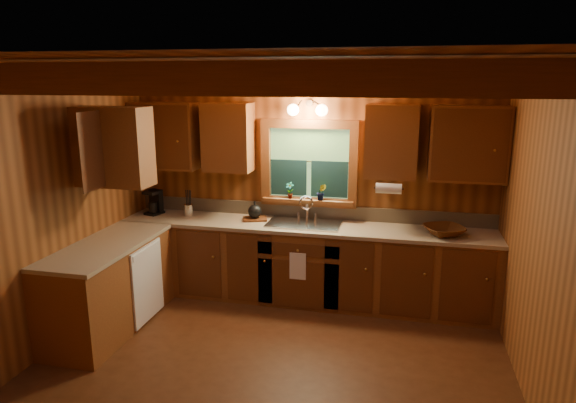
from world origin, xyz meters
The scene contains 20 objects.
room centered at (0.00, 0.00, 1.30)m, with size 4.20×4.20×4.20m.
ceiling_beams centered at (0.00, 0.00, 2.49)m, with size 4.20×2.54×0.18m.
base_cabinets centered at (-0.49, 1.28, 0.43)m, with size 4.20×2.22×0.86m.
countertop centered at (-0.48, 1.29, 0.88)m, with size 4.20×2.24×0.04m.
backsplash centered at (0.00, 1.89, 0.98)m, with size 4.20×0.02×0.16m, color #9E896A.
dishwasher_panel centered at (-1.47, 0.68, 0.43)m, with size 0.02×0.60×0.80m, color white.
upper_cabinets centered at (-0.56, 1.42, 1.84)m, with size 4.19×1.77×0.78m.
window centered at (0.00, 1.87, 1.53)m, with size 1.12×0.08×1.00m.
window_sill centered at (0.00, 1.82, 1.12)m, with size 1.06×0.14×0.04m, color brown.
wall_sconce centered at (0.00, 1.75, 2.16)m, with size 0.45×0.21×0.17m.
paper_towel_roll centered at (0.92, 1.53, 1.37)m, with size 0.11×0.11×0.27m, color white.
dish_towel centered at (0.00, 1.26, 0.52)m, with size 0.18×0.01×0.30m, color white.
sink centered at (0.00, 1.60, 0.86)m, with size 0.82×0.48×0.43m.
coffee_maker centered at (-1.85, 1.65, 1.04)m, with size 0.16×0.21×0.29m.
utensil_crock centered at (-1.41, 1.64, 0.98)m, with size 0.11×0.11×0.32m.
cutting_board centered at (-0.59, 1.64, 0.91)m, with size 0.27×0.19×0.02m, color #512811.
teakettle centered at (-0.59, 1.64, 1.00)m, with size 0.16×0.16×0.20m.
wicker_basket centered at (1.51, 1.52, 0.95)m, with size 0.40×0.40×0.10m, color #48230C.
potted_plant_left centered at (-0.21, 1.80, 1.24)m, with size 0.10×0.07×0.19m, color #512811.
potted_plant_right centered at (0.16, 1.80, 1.24)m, with size 0.11×0.08×0.19m, color #512811.
Camera 1 is at (1.06, -3.80, 2.49)m, focal length 31.72 mm.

